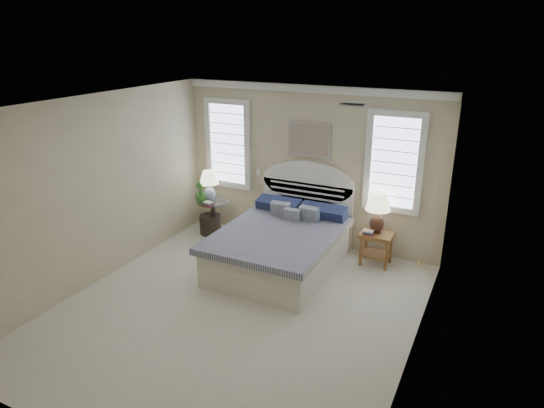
{
  "coord_description": "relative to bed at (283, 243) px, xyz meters",
  "views": [
    {
      "loc": [
        2.88,
        -4.79,
        3.51
      ],
      "look_at": [
        0.04,
        1.0,
        1.19
      ],
      "focal_mm": 32.0,
      "sensor_mm": 36.0,
      "label": 1
    }
  ],
  "objects": [
    {
      "name": "floor",
      "position": [
        0.0,
        -1.46,
        -0.39
      ],
      "size": [
        4.5,
        5.0,
        0.01
      ],
      "primitive_type": "cube",
      "color": "silver",
      "rests_on": "ground"
    },
    {
      "name": "ceiling",
      "position": [
        0.0,
        -1.46,
        2.31
      ],
      "size": [
        4.5,
        5.0,
        0.01
      ],
      "primitive_type": "cube",
      "color": "silver",
      "rests_on": "wall_back"
    },
    {
      "name": "wall_back",
      "position": [
        0.0,
        1.04,
        0.96
      ],
      "size": [
        4.5,
        0.02,
        2.7
      ],
      "primitive_type": "cube",
      "color": "#BAAD8B",
      "rests_on": "floor"
    },
    {
      "name": "wall_left",
      "position": [
        -2.25,
        -1.46,
        0.96
      ],
      "size": [
        0.02,
        5.0,
        2.7
      ],
      "primitive_type": "cube",
      "color": "#BAAD8B",
      "rests_on": "floor"
    },
    {
      "name": "wall_right",
      "position": [
        2.25,
        -1.46,
        0.96
      ],
      "size": [
        0.02,
        5.0,
        2.7
      ],
      "primitive_type": "cube",
      "color": "#BAAD8B",
      "rests_on": "floor"
    },
    {
      "name": "crown_molding",
      "position": [
        0.0,
        1.0,
        2.25
      ],
      "size": [
        4.5,
        0.08,
        0.12
      ],
      "primitive_type": "cube",
      "color": "white",
      "rests_on": "wall_back"
    },
    {
      "name": "hvac_vent",
      "position": [
        1.2,
        -0.66,
        2.29
      ],
      "size": [
        0.3,
        0.2,
        0.02
      ],
      "primitive_type": "cube",
      "color": "#B2B2B2",
      "rests_on": "ceiling"
    },
    {
      "name": "switch_plate",
      "position": [
        -0.95,
        1.03,
        0.76
      ],
      "size": [
        0.08,
        0.01,
        0.12
      ],
      "primitive_type": "cube",
      "color": "white",
      "rests_on": "wall_back"
    },
    {
      "name": "window_left",
      "position": [
        -1.55,
        1.02,
        1.21
      ],
      "size": [
        0.9,
        0.06,
        1.6
      ],
      "primitive_type": "cube",
      "color": "#C6DFFB",
      "rests_on": "wall_back"
    },
    {
      "name": "window_right",
      "position": [
        1.4,
        1.02,
        1.21
      ],
      "size": [
        0.9,
        0.06,
        1.6
      ],
      "primitive_type": "cube",
      "color": "#C6DFFB",
      "rests_on": "wall_back"
    },
    {
      "name": "painting",
      "position": [
        0.0,
        1.0,
        1.43
      ],
      "size": [
        0.74,
        0.04,
        0.58
      ],
      "primitive_type": "cube",
      "color": "silver",
      "rests_on": "wall_back"
    },
    {
      "name": "closet_door",
      "position": [
        2.23,
        -0.26,
        0.81
      ],
      "size": [
        0.02,
        1.8,
        2.4
      ],
      "primitive_type": "cube",
      "color": "silver",
      "rests_on": "floor"
    },
    {
      "name": "bed",
      "position": [
        0.0,
        0.0,
        0.0
      ],
      "size": [
        1.72,
        2.28,
        1.47
      ],
      "color": "beige",
      "rests_on": "floor"
    },
    {
      "name": "side_table_left",
      "position": [
        -1.65,
        0.59,
        0.0
      ],
      "size": [
        0.56,
        0.56,
        0.63
      ],
      "color": "black",
      "rests_on": "floor"
    },
    {
      "name": "nightstand_right",
      "position": [
        1.3,
        0.69,
        0.0
      ],
      "size": [
        0.5,
        0.4,
        0.53
      ],
      "color": "brown",
      "rests_on": "floor"
    },
    {
      "name": "floor_pot",
      "position": [
        -1.72,
        0.59,
        -0.21
      ],
      "size": [
        0.43,
        0.43,
        0.35
      ],
      "primitive_type": "cylinder",
      "rotation": [
        0.0,
        0.0,
        -0.12
      ],
      "color": "black",
      "rests_on": "floor"
    },
    {
      "name": "lamp_left",
      "position": [
        -1.71,
        0.59,
        0.59
      ],
      "size": [
        0.43,
        0.43,
        0.56
      ],
      "rotation": [
        0.0,
        0.0,
        0.31
      ],
      "color": "silver",
      "rests_on": "side_table_left"
    },
    {
      "name": "lamp_right",
      "position": [
        1.27,
        0.74,
        0.53
      ],
      "size": [
        0.52,
        0.52,
        0.64
      ],
      "rotation": [
        0.0,
        0.0,
        -0.43
      ],
      "color": "black",
      "rests_on": "nightstand_right"
    },
    {
      "name": "potted_plant",
      "position": [
        -1.8,
        0.45,
        0.44
      ],
      "size": [
        0.26,
        0.26,
        0.39
      ],
      "primitive_type": "imported",
      "rotation": [
        0.0,
        0.0,
        0.2
      ],
      "color": "#296528",
      "rests_on": "side_table_left"
    },
    {
      "name": "books_left",
      "position": [
        -1.6,
        0.37,
        0.28
      ],
      "size": [
        0.19,
        0.15,
        0.07
      ],
      "rotation": [
        0.0,
        0.0,
        -0.2
      ],
      "color": "maroon",
      "rests_on": "side_table_left"
    },
    {
      "name": "books_right",
      "position": [
        1.19,
        0.58,
        0.18
      ],
      "size": [
        0.18,
        0.14,
        0.07
      ],
      "rotation": [
        0.0,
        0.0,
        0.14
      ],
      "color": "maroon",
      "rests_on": "nightstand_right"
    }
  ]
}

